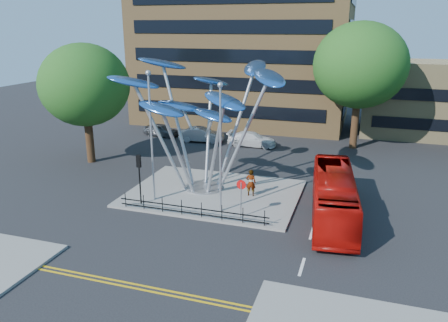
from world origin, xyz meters
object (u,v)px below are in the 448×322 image
(street_lamp_left, at_px, (151,126))
(parked_car_right, at_px, (252,139))
(no_entry_sign_island, at_px, (241,192))
(parked_car_mid, at_px, (202,135))
(pedestrian, at_px, (251,183))
(parked_car_left, at_px, (161,130))
(tree_right, at_px, (360,65))
(red_bus, at_px, (334,196))
(street_lamp_right, at_px, (220,137))
(tree_left, at_px, (84,85))
(traffic_light_island, at_px, (139,169))
(leaf_sculpture, at_px, (202,97))

(street_lamp_left, height_order, parked_car_right, street_lamp_left)
(no_entry_sign_island, distance_m, parked_car_mid, 19.39)
(pedestrian, height_order, parked_car_left, pedestrian)
(tree_right, relative_size, red_bus, 1.15)
(street_lamp_right, distance_m, parked_car_right, 17.26)
(tree_left, bearing_deg, street_lamp_right, -25.77)
(red_bus, xyz_separation_m, parked_car_left, (-19.64, 15.92, -0.78))
(no_entry_sign_island, distance_m, red_bus, 5.83)
(traffic_light_island, relative_size, parked_car_left, 0.85)
(street_lamp_left, distance_m, parked_car_mid, 16.94)
(leaf_sculpture, bearing_deg, traffic_light_island, -125.04)
(no_entry_sign_island, relative_size, parked_car_right, 0.50)
(no_entry_sign_island, bearing_deg, traffic_light_island, -179.87)
(traffic_light_island, distance_m, parked_car_mid, 17.32)
(red_bus, bearing_deg, parked_car_left, 134.33)
(no_entry_sign_island, distance_m, pedestrian, 3.75)
(tree_left, xyz_separation_m, no_entry_sign_island, (16.00, -7.48, -4.98))
(street_lamp_right, relative_size, red_bus, 0.79)
(red_bus, bearing_deg, tree_right, 81.48)
(street_lamp_right, bearing_deg, parked_car_left, 125.97)
(tree_left, xyz_separation_m, street_lamp_left, (9.50, -6.50, -1.44))
(no_entry_sign_island, relative_size, parked_car_mid, 0.53)
(tree_right, xyz_separation_m, traffic_light_island, (-13.00, -19.50, -5.42))
(leaf_sculpture, distance_m, parked_car_mid, 15.16)
(pedestrian, bearing_deg, street_lamp_left, 18.82)
(tree_right, xyz_separation_m, red_bus, (-0.57, -17.41, -6.58))
(parked_car_left, bearing_deg, street_lamp_left, -147.35)
(street_lamp_left, distance_m, red_bus, 12.60)
(leaf_sculpture, relative_size, no_entry_sign_island, 5.19)
(street_lamp_left, relative_size, street_lamp_right, 1.06)
(tree_right, height_order, tree_left, tree_right)
(tree_right, xyz_separation_m, parked_car_mid, (-15.14, -2.41, -7.28))
(leaf_sculpture, height_order, pedestrian, leaf_sculpture)
(tree_right, xyz_separation_m, parked_car_left, (-20.21, -1.49, -7.35))
(street_lamp_left, bearing_deg, pedestrian, 23.52)
(tree_right, bearing_deg, parked_car_mid, -170.95)
(tree_right, xyz_separation_m, pedestrian, (-6.33, -15.81, -6.93))
(tree_left, height_order, red_bus, tree_left)
(traffic_light_island, bearing_deg, red_bus, 9.55)
(traffic_light_island, xyz_separation_m, red_bus, (12.43, 2.09, -1.15))
(parked_car_right, bearing_deg, traffic_light_island, 166.47)
(pedestrian, bearing_deg, parked_car_left, -50.60)
(red_bus, height_order, pedestrian, red_bus)
(tree_right, bearing_deg, red_bus, -91.87)
(street_lamp_left, bearing_deg, parked_car_left, 114.38)
(traffic_light_island, bearing_deg, no_entry_sign_island, 0.13)
(traffic_light_island, distance_m, pedestrian, 7.77)
(traffic_light_island, relative_size, red_bus, 0.33)
(leaf_sculpture, xyz_separation_m, pedestrian, (3.74, -0.49, -5.76))
(tree_left, bearing_deg, parked_car_right, 37.85)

